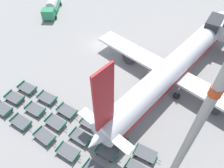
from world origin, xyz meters
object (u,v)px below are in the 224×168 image
at_px(baggage_dolly_row_mid_a_col_d, 81,137).
at_px(baggage_dolly_row_mid_b_col_d, 91,123).
at_px(baggage_dolly_row_mid_a_col_b, 35,109).
at_px(baggage_dolly_row_mid_a_col_c, 56,122).
at_px(baggage_dolly_row_near_col_d, 68,152).
at_px(baggage_dolly_row_mid_b_col_f, 145,153).
at_px(fuel_tanker_primary, 52,6).
at_px(baggage_dolly_row_mid_b_col_c, 67,111).
at_px(baggage_dolly_row_mid_b_col_e, 117,139).
at_px(baggage_dolly_row_near_col_b, 21,122).
at_px(baggage_dolly_row_near_col_c, 45,136).
at_px(baggage_dolly_row_mid_a_col_a, 15,98).
at_px(baggage_dolly_row_mid_b_col_a, 27,88).
at_px(apron_light_mast, 190,138).
at_px(baggage_dolly_row_mid_a_col_e, 107,152).
at_px(baggage_dolly_row_mid_b_col_b, 47,98).
at_px(airplane, 174,67).
at_px(baggage_dolly_row_near_col_a, 3,109).

height_order(baggage_dolly_row_mid_a_col_d, baggage_dolly_row_mid_b_col_d, same).
bearing_deg(baggage_dolly_row_mid_a_col_b, baggage_dolly_row_mid_a_col_c, 4.01).
bearing_deg(baggage_dolly_row_near_col_d, baggage_dolly_row_mid_b_col_f, 36.11).
bearing_deg(baggage_dolly_row_near_col_d, fuel_tanker_primary, 140.67).
relative_size(baggage_dolly_row_mid_b_col_c, baggage_dolly_row_mid_b_col_e, 1.00).
bearing_deg(baggage_dolly_row_mid_b_col_c, baggage_dolly_row_near_col_b, -125.51).
distance_m(baggage_dolly_row_near_col_c, baggage_dolly_row_mid_b_col_e, 9.74).
bearing_deg(baggage_dolly_row_mid_a_col_c, baggage_dolly_row_mid_b_col_f, 16.69).
bearing_deg(baggage_dolly_row_mid_b_col_c, baggage_dolly_row_mid_a_col_a, -159.12).
height_order(baggage_dolly_row_mid_b_col_a, apron_light_mast, apron_light_mast).
bearing_deg(baggage_dolly_row_near_col_d, baggage_dolly_row_mid_a_col_e, 37.74).
xyz_separation_m(baggage_dolly_row_mid_a_col_d, baggage_dolly_row_mid_b_col_b, (-8.72, 1.78, 0.00)).
relative_size(baggage_dolly_row_near_col_b, baggage_dolly_row_mid_b_col_a, 1.00).
bearing_deg(baggage_dolly_row_mid_a_col_e, baggage_dolly_row_mid_a_col_c, -173.40).
distance_m(baggage_dolly_row_near_col_c, baggage_dolly_row_mid_a_col_b, 5.01).
distance_m(baggage_dolly_row_near_col_b, baggage_dolly_row_near_col_d, 8.52).
height_order(airplane, baggage_dolly_row_mid_a_col_b, airplane).
relative_size(baggage_dolly_row_mid_b_col_a, baggage_dolly_row_mid_b_col_d, 1.00).
height_order(baggage_dolly_row_near_col_d, baggage_dolly_row_mid_b_col_b, same).
xyz_separation_m(baggage_dolly_row_mid_a_col_c, baggage_dolly_row_mid_b_col_c, (-0.14, 2.38, 0.00)).
distance_m(baggage_dolly_row_mid_b_col_e, baggage_dolly_row_mid_b_col_f, 4.17).
bearing_deg(baggage_dolly_row_mid_b_col_c, baggage_dolly_row_mid_b_col_b, -178.26).
distance_m(baggage_dolly_row_near_col_b, apron_light_mast, 23.99).
bearing_deg(apron_light_mast, baggage_dolly_row_mid_a_col_b, -175.77).
distance_m(baggage_dolly_row_mid_a_col_e, baggage_dolly_row_mid_b_col_e, 2.22).
bearing_deg(baggage_dolly_row_mid_a_col_c, baggage_dolly_row_mid_b_col_b, 152.63).
bearing_deg(baggage_dolly_row_mid_b_col_c, baggage_dolly_row_mid_a_col_c, -86.56).
bearing_deg(baggage_dolly_row_mid_a_col_b, baggage_dolly_row_near_col_b, -86.81).
bearing_deg(airplane, baggage_dolly_row_mid_a_col_e, -91.62).
xyz_separation_m(baggage_dolly_row_mid_a_col_b, baggage_dolly_row_mid_b_col_e, (12.50, 3.48, 0.00)).
xyz_separation_m(baggage_dolly_row_mid_a_col_c, baggage_dolly_row_mid_b_col_d, (4.02, 2.91, 0.00)).
relative_size(baggage_dolly_row_near_col_a, apron_light_mast, 0.16).
relative_size(baggage_dolly_row_mid_b_col_c, apron_light_mast, 0.16).
bearing_deg(baggage_dolly_row_mid_b_col_f, baggage_dolly_row_near_col_d, -143.89).
bearing_deg(baggage_dolly_row_mid_a_col_b, baggage_dolly_row_near_col_c, -25.02).
bearing_deg(baggage_dolly_row_mid_b_col_e, baggage_dolly_row_mid_a_col_a, -166.71).
height_order(baggage_dolly_row_mid_b_col_d, baggage_dolly_row_mid_b_col_f, same).
xyz_separation_m(baggage_dolly_row_near_col_a, baggage_dolly_row_mid_a_col_d, (12.42, 3.67, 0.00)).
distance_m(fuel_tanker_primary, baggage_dolly_row_mid_a_col_c, 32.06).
xyz_separation_m(fuel_tanker_primary, baggage_dolly_row_mid_b_col_f, (36.51, -17.51, -0.76)).
bearing_deg(baggage_dolly_row_mid_b_col_e, baggage_dolly_row_near_col_c, -144.85).
xyz_separation_m(baggage_dolly_row_mid_a_col_d, baggage_dolly_row_mid_b_col_a, (-12.85, 1.20, 0.00)).
distance_m(baggage_dolly_row_mid_b_col_b, baggage_dolly_row_mid_b_col_c, 4.21).
height_order(fuel_tanker_primary, baggage_dolly_row_mid_b_col_f, fuel_tanker_primary).
relative_size(baggage_dolly_row_near_col_c, baggage_dolly_row_mid_a_col_d, 0.99).
distance_m(baggage_dolly_row_near_col_a, baggage_dolly_row_mid_b_col_c, 9.67).
distance_m(baggage_dolly_row_near_col_a, baggage_dolly_row_mid_a_col_e, 17.05).
bearing_deg(baggage_dolly_row_mid_a_col_e, baggage_dolly_row_mid_a_col_d, -173.01).
height_order(baggage_dolly_row_near_col_c, baggage_dolly_row_mid_b_col_a, same).
xyz_separation_m(baggage_dolly_row_mid_a_col_a, baggage_dolly_row_mid_a_col_e, (16.91, 1.76, 0.00)).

